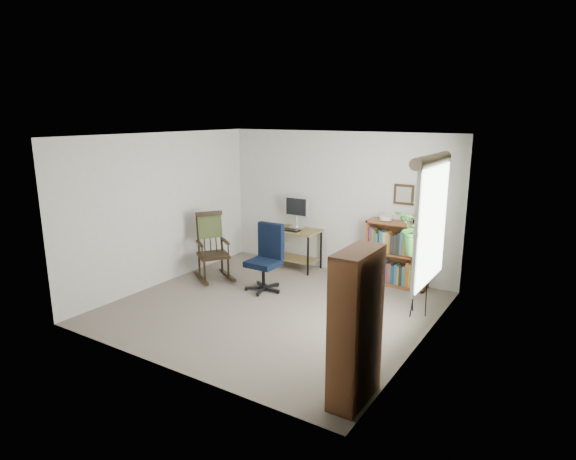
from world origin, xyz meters
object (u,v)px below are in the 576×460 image
Objects in this scene: desk at (292,248)px; tall_bookshelf at (356,327)px; low_bookshelf at (397,254)px; office_chair at (263,258)px; rocking_chair at (213,246)px.

tall_bookshelf reaches higher than desk.
office_chair is at bearing -140.93° from low_bookshelf.
desk is 4.14m from tall_bookshelf.
low_bookshelf is (1.88, 0.12, 0.16)m from desk.
office_chair reaches higher than desk.
tall_bookshelf reaches higher than office_chair.
low_bookshelf is at bearing -27.68° from rocking_chair.
low_bookshelf is at bearing 3.66° from desk.
office_chair is 3.11m from tall_bookshelf.
tall_bookshelf is (0.77, -3.27, 0.23)m from low_bookshelf.
rocking_chair is 2.98m from low_bookshelf.
office_chair is 2.13m from low_bookshelf.
desk is 1.46m from rocking_chair.
low_bookshelf is at bearing 40.20° from office_chair.
tall_bookshelf is at bearing -49.97° from desk.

